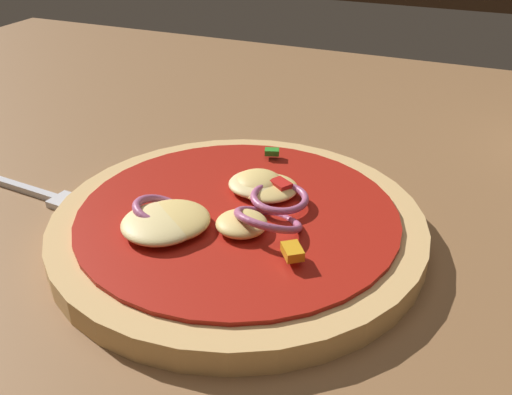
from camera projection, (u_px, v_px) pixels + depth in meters
The scene contains 3 objects.
dining_table at pixel (249, 239), 0.39m from camera, with size 1.18×0.89×0.03m.
pizza at pixel (241, 224), 0.37m from camera, with size 0.24×0.24×0.04m.
fork at pixel (32, 191), 0.42m from camera, with size 0.16×0.03×0.01m.
Camera 1 is at (0.13, -0.30, 0.24)m, focal length 39.64 mm.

